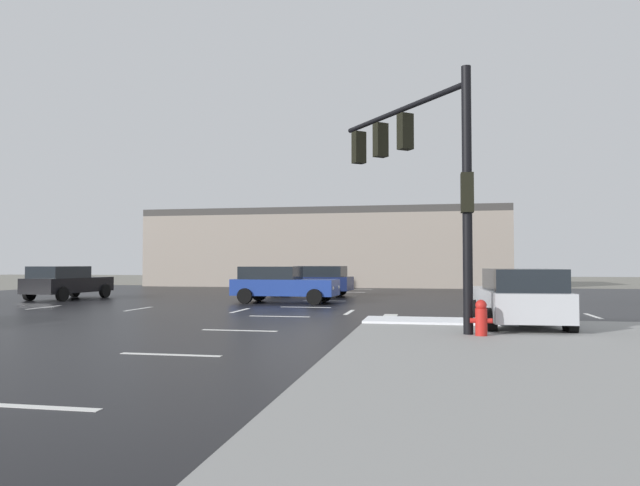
# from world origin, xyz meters

# --- Properties ---
(ground_plane) EXTENTS (120.00, 120.00, 0.00)m
(ground_plane) POSITION_xyz_m (0.00, 0.00, 0.00)
(ground_plane) COLOR slate
(road_asphalt) EXTENTS (44.00, 44.00, 0.02)m
(road_asphalt) POSITION_xyz_m (0.00, 0.00, 0.01)
(road_asphalt) COLOR black
(road_asphalt) RESTS_ON ground_plane
(snow_strip_curbside) EXTENTS (4.00, 1.60, 0.06)m
(snow_strip_curbside) POSITION_xyz_m (5.00, -4.00, 0.17)
(snow_strip_curbside) COLOR white
(snow_strip_curbside) RESTS_ON sidewalk_corner
(lane_markings) EXTENTS (36.15, 36.15, 0.01)m
(lane_markings) POSITION_xyz_m (1.20, -1.38, 0.02)
(lane_markings) COLOR silver
(lane_markings) RESTS_ON road_asphalt
(traffic_signal_mast) EXTENTS (3.45, 4.40, 6.11)m
(traffic_signal_mast) POSITION_xyz_m (4.57, -5.34, 4.35)
(traffic_signal_mast) COLOR black
(traffic_signal_mast) RESTS_ON sidewalk_corner
(fire_hydrant) EXTENTS (0.48, 0.26, 0.79)m
(fire_hydrant) POSITION_xyz_m (5.90, -6.92, 0.54)
(fire_hydrant) COLOR red
(fire_hydrant) RESTS_ON sidewalk_corner
(strip_building_background) EXTENTS (26.77, 8.00, 5.79)m
(strip_building_background) POSITION_xyz_m (-3.09, 24.08, 2.90)
(strip_building_background) COLOR gray
(strip_building_background) RESTS_ON ground_plane
(sedan_blue) EXTENTS (4.60, 2.19, 1.58)m
(sedan_blue) POSITION_xyz_m (-1.59, 4.35, 0.85)
(sedan_blue) COLOR navy
(sedan_blue) RESTS_ON road_asphalt
(sedan_navy) EXTENTS (4.63, 2.26, 1.58)m
(sedan_navy) POSITION_xyz_m (-1.27, 9.29, 0.85)
(sedan_navy) COLOR #141E47
(sedan_navy) RESTS_ON road_asphalt
(sedan_black) EXTENTS (2.33, 4.65, 1.58)m
(sedan_black) POSITION_xyz_m (-12.34, 4.79, 0.85)
(sedan_black) COLOR black
(sedan_black) RESTS_ON road_asphalt
(sedan_silver) EXTENTS (2.17, 4.60, 1.58)m
(sedan_silver) POSITION_xyz_m (7.06, -4.46, 0.85)
(sedan_silver) COLOR #B7BABF
(sedan_silver) RESTS_ON road_asphalt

